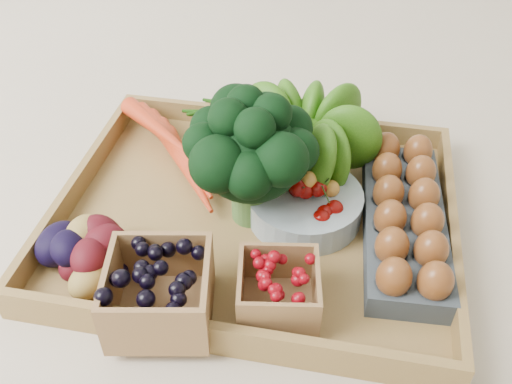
% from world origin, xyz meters
% --- Properties ---
extents(ground, '(4.00, 4.00, 0.00)m').
position_xyz_m(ground, '(0.00, 0.00, 0.00)').
color(ground, beige).
rests_on(ground, ground).
extents(tray, '(0.55, 0.45, 0.01)m').
position_xyz_m(tray, '(0.00, 0.00, 0.01)').
color(tray, olive).
rests_on(tray, ground).
extents(carrots, '(0.21, 0.15, 0.05)m').
position_xyz_m(carrots, '(-0.14, 0.09, 0.04)').
color(carrots, red).
rests_on(carrots, tray).
extents(lettuce, '(0.15, 0.15, 0.15)m').
position_xyz_m(lettuce, '(0.05, 0.12, 0.09)').
color(lettuce, '#1F540D').
rests_on(lettuce, tray).
extents(broccoli, '(0.18, 0.18, 0.14)m').
position_xyz_m(broccoli, '(-0.01, -0.00, 0.09)').
color(broccoli, black).
rests_on(broccoli, tray).
extents(cherry_bowl, '(0.16, 0.16, 0.04)m').
position_xyz_m(cherry_bowl, '(0.07, 0.01, 0.04)').
color(cherry_bowl, '#8C9EA5').
rests_on(cherry_bowl, tray).
extents(egg_carton, '(0.12, 0.31, 0.04)m').
position_xyz_m(egg_carton, '(0.21, 0.01, 0.03)').
color(egg_carton, '#384148').
rests_on(egg_carton, tray).
extents(potatoes, '(0.14, 0.14, 0.08)m').
position_xyz_m(potatoes, '(-0.19, -0.13, 0.06)').
color(potatoes, '#3B0910').
rests_on(potatoes, tray).
extents(punnet_blackberry, '(0.14, 0.14, 0.08)m').
position_xyz_m(punnet_blackberry, '(-0.08, -0.19, 0.06)').
color(punnet_blackberry, black).
rests_on(punnet_blackberry, tray).
extents(punnet_raspberry, '(0.11, 0.11, 0.07)m').
position_xyz_m(punnet_raspberry, '(0.06, -0.15, 0.05)').
color(punnet_raspberry, '#6E040C').
rests_on(punnet_raspberry, tray).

